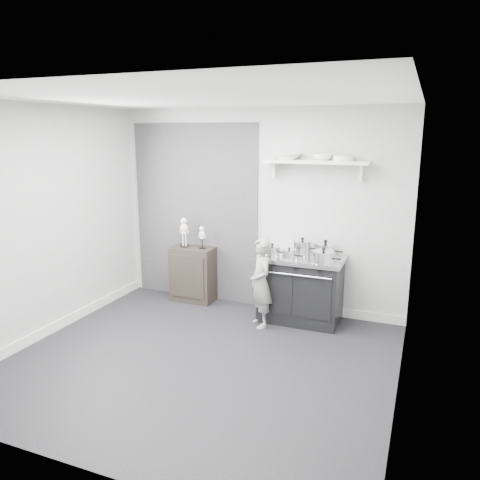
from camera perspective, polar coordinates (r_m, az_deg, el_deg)
ground at (r=5.18m, az=-4.92°, el=-14.38°), size 4.00×4.00×0.00m
room_shell at (r=4.83m, az=-5.44°, el=4.14°), size 4.02×3.62×2.71m
wall_shelf at (r=5.92m, az=9.24°, el=9.28°), size 1.30×0.26×0.24m
stove at (r=6.06m, az=7.41°, el=-5.86°), size 1.06×0.66×0.85m
side_cabinet at (r=6.75m, az=-5.71°, el=-4.15°), size 0.61×0.35×0.79m
child at (r=5.80m, az=2.57°, el=-5.23°), size 0.47×0.49×1.13m
pot_front_left at (r=5.92m, az=3.95°, el=-1.32°), size 0.30×0.21×0.17m
pot_back_left at (r=6.04m, az=7.61°, el=-0.86°), size 0.33×0.24×0.22m
pot_back_right at (r=5.98m, az=10.34°, el=-1.16°), size 0.36×0.28×0.22m
pot_front_right at (r=5.66m, az=10.13°, el=-2.05°), size 0.33×0.25×0.19m
pot_front_center at (r=5.79m, az=6.00°, el=-1.74°), size 0.26×0.17×0.15m
skeleton_full at (r=6.65m, az=-6.83°, el=1.20°), size 0.13×0.09×0.48m
skeleton_torso at (r=6.53m, az=-4.66°, el=0.51°), size 0.10×0.07×0.36m
bowl_large at (r=6.00m, az=5.84°, el=10.12°), size 0.34×0.34×0.08m
bowl_small at (r=5.90m, az=9.98°, el=9.89°), size 0.23×0.23×0.07m
plate_stack at (r=5.85m, az=12.46°, el=9.70°), size 0.24×0.24×0.06m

